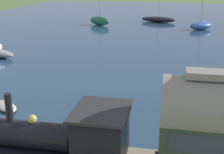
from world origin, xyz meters
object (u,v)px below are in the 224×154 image
at_px(sailboat_black, 158,19).
at_px(rowboat_near_shore, 6,106).
at_px(steam_locomotive, 73,137).
at_px(sailboat_blue, 201,25).
at_px(sailboat_green, 100,21).

bearing_deg(sailboat_black, rowboat_near_shore, 179.51).
relative_size(steam_locomotive, rowboat_near_shore, 2.42).
xyz_separation_m(steam_locomotive, sailboat_blue, (38.94, -7.62, -1.57)).
xyz_separation_m(sailboat_black, sailboat_blue, (-6.18, -6.77, 0.14)).
xyz_separation_m(sailboat_green, rowboat_near_shore, (-33.51, -1.80, -0.62)).
distance_m(steam_locomotive, sailboat_blue, 39.71).
bearing_deg(sailboat_green, sailboat_black, -37.10).
distance_m(sailboat_green, sailboat_blue, 16.09).
relative_size(sailboat_blue, rowboat_near_shore, 3.79).
bearing_deg(rowboat_near_shore, sailboat_blue, 13.99).
height_order(steam_locomotive, sailboat_black, sailboat_black).
height_order(steam_locomotive, sailboat_green, sailboat_green).
height_order(sailboat_green, rowboat_near_shore, sailboat_green).
height_order(sailboat_black, sailboat_green, sailboat_green).
distance_m(sailboat_black, sailboat_green, 10.68).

